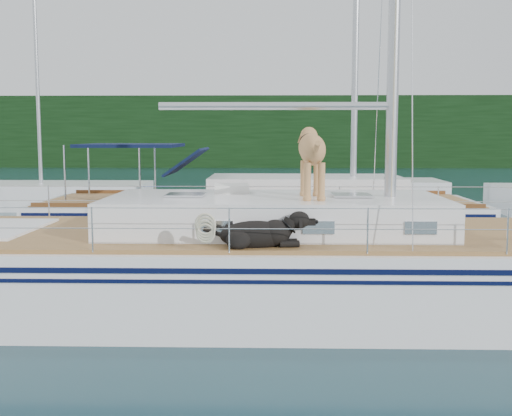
{
  "coord_description": "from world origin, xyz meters",
  "views": [
    {
      "loc": [
        0.76,
        -10.01,
        2.77
      ],
      "look_at": [
        0.5,
        0.2,
        1.6
      ],
      "focal_mm": 45.0,
      "sensor_mm": 36.0,
      "label": 1
    }
  ],
  "objects": [
    {
      "name": "shore_bank",
      "position": [
        0.0,
        46.2,
        0.6
      ],
      "size": [
        92.0,
        1.0,
        1.2
      ],
      "primitive_type": "cube",
      "color": "#595147",
      "rests_on": "ground"
    },
    {
      "name": "tree_line",
      "position": [
        0.0,
        45.0,
        3.0
      ],
      "size": [
        90.0,
        3.0,
        6.0
      ],
      "primitive_type": "cube",
      "color": "black",
      "rests_on": "ground"
    },
    {
      "name": "ground",
      "position": [
        0.0,
        0.0,
        0.0
      ],
      "size": [
        120.0,
        120.0,
        0.0
      ],
      "primitive_type": "plane",
      "color": "black",
      "rests_on": "ground"
    },
    {
      "name": "bg_boat_west",
      "position": [
        -8.0,
        14.0,
        0.45
      ],
      "size": [
        8.0,
        3.0,
        11.65
      ],
      "color": "white",
      "rests_on": "ground"
    },
    {
      "name": "neighbor_sailboat",
      "position": [
        0.51,
        6.17,
        0.63
      ],
      "size": [
        11.0,
        3.5,
        13.3
      ],
      "color": "white",
      "rests_on": "ground"
    },
    {
      "name": "main_sailboat",
      "position": [
        0.11,
        -0.01,
        0.69
      ],
      "size": [
        12.0,
        3.82,
        14.01
      ],
      "color": "white",
      "rests_on": "ground"
    },
    {
      "name": "bg_boat_center",
      "position": [
        4.0,
        16.0,
        0.45
      ],
      "size": [
        7.2,
        3.0,
        11.65
      ],
      "color": "white",
      "rests_on": "ground"
    }
  ]
}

